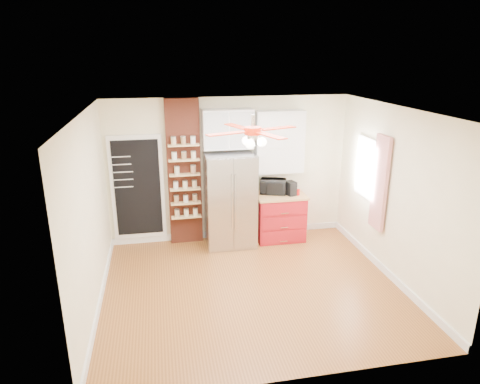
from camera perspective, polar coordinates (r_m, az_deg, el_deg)
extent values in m
plane|color=brown|center=(6.76, 1.54, -12.56)|extent=(4.50, 4.50, 0.00)
plane|color=white|center=(5.86, 1.77, 10.77)|extent=(4.50, 4.50, 0.00)
cube|color=#FFF7CD|center=(8.06, -1.45, 3.01)|extent=(4.50, 0.02, 2.70)
cube|color=#FFF7CD|center=(4.42, 7.39, -10.41)|extent=(4.50, 0.02, 2.70)
cube|color=#FFF7CD|center=(6.12, -19.39, -3.01)|extent=(0.02, 4.00, 2.70)
cube|color=#FFF7CD|center=(7.00, 19.92, -0.44)|extent=(0.02, 4.00, 2.70)
cube|color=white|center=(8.01, -13.48, 0.54)|extent=(0.95, 0.04, 1.95)
cube|color=black|center=(7.98, -13.49, 0.49)|extent=(0.82, 0.02, 1.78)
cube|color=brown|center=(7.89, -7.46, 2.53)|extent=(0.60, 0.16, 2.70)
cube|color=#A5A5AA|center=(7.84, -1.33, -1.05)|extent=(0.90, 0.70, 1.75)
cube|color=white|center=(7.71, -1.65, 8.41)|extent=(0.90, 0.35, 0.70)
cube|color=maroon|center=(8.25, 5.30, -3.43)|extent=(0.90, 0.60, 0.86)
cube|color=tan|center=(8.09, 5.39, -0.47)|extent=(0.94, 0.64, 0.04)
cube|color=white|center=(7.99, 5.26, 6.69)|extent=(0.90, 0.30, 1.15)
cube|color=white|center=(7.69, 16.61, 3.06)|extent=(0.04, 0.75, 1.05)
cube|color=red|center=(7.23, 18.15, 1.14)|extent=(0.06, 0.40, 1.55)
cylinder|color=silver|center=(5.88, 1.76, 9.32)|extent=(0.05, 0.05, 0.20)
cylinder|color=#B2220A|center=(5.90, 1.74, 8.17)|extent=(0.24, 0.24, 0.10)
sphere|color=white|center=(5.93, 1.73, 6.65)|extent=(0.13, 0.13, 0.13)
imported|color=black|center=(8.11, 4.44, 0.74)|extent=(0.56, 0.46, 0.27)
cube|color=black|center=(8.04, 6.79, 0.50)|extent=(0.20, 0.23, 0.26)
cylinder|color=#B20D09|center=(8.09, 7.59, 0.06)|extent=(0.12, 0.12, 0.13)
cylinder|color=#AE0926|center=(8.20, 7.49, 0.35)|extent=(0.11, 0.11, 0.13)
cylinder|color=#C3B995|center=(7.72, -8.43, 2.85)|extent=(0.11, 0.11, 0.14)
cylinder|color=#9C6D4F|center=(7.73, -6.26, 2.98)|extent=(0.13, 0.13, 0.15)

